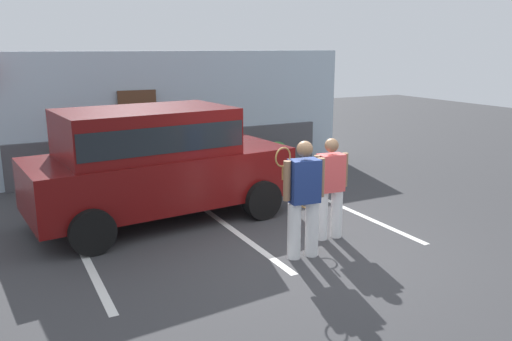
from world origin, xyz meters
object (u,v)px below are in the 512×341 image
(parked_suv, at_px, (155,159))
(potted_plant_by_porch, at_px, (277,156))
(tennis_player_woman, at_px, (330,188))
(tennis_player_man, at_px, (303,198))

(parked_suv, xyz_separation_m, potted_plant_by_porch, (3.73, 2.17, -0.70))
(parked_suv, relative_size, tennis_player_woman, 2.85)
(tennis_player_man, relative_size, potted_plant_by_porch, 2.22)
(tennis_player_man, bearing_deg, potted_plant_by_porch, -109.19)
(parked_suv, relative_size, tennis_player_man, 2.69)
(tennis_player_woman, bearing_deg, potted_plant_by_porch, -104.33)
(tennis_player_man, xyz_separation_m, tennis_player_woman, (0.80, 0.47, -0.06))
(parked_suv, bearing_deg, tennis_player_man, -66.92)
(tennis_player_man, distance_m, tennis_player_woman, 0.93)
(tennis_player_woman, relative_size, potted_plant_by_porch, 2.10)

